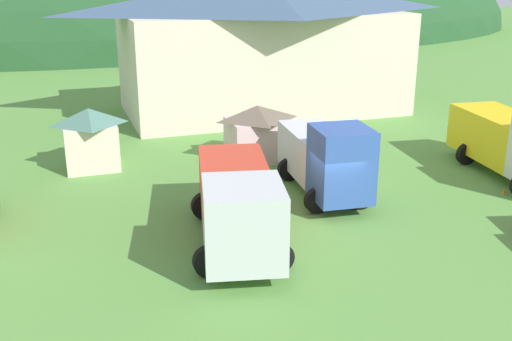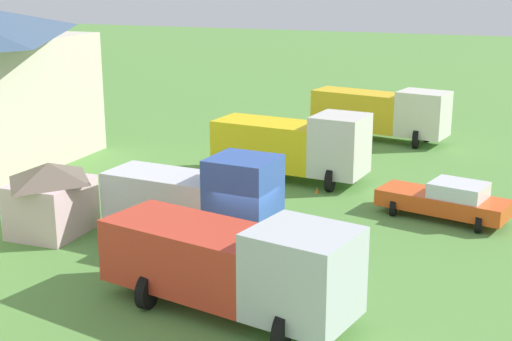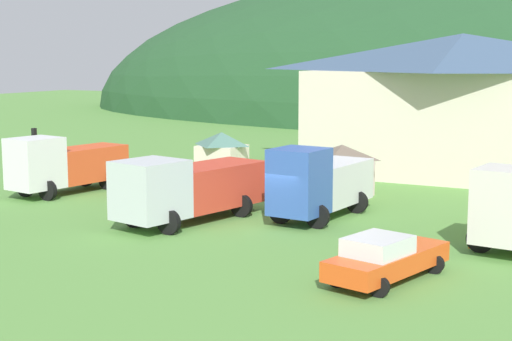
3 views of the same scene
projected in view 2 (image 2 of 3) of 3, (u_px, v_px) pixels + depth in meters
name	position (u px, v px, depth m)	size (l,w,h in m)	color
ground_plane	(248.00, 259.00, 26.22)	(200.00, 200.00, 0.00)	#5B9342
play_shed_pink	(51.00, 197.00, 28.51)	(3.20, 2.72, 2.89)	beige
tow_truck_silver	(237.00, 263.00, 21.60)	(4.35, 8.47, 3.16)	silver
box_truck_blue	(201.00, 198.00, 27.40)	(3.41, 7.02, 3.58)	#3356AD
flatbed_truck_yellow	(296.00, 144.00, 35.83)	(3.90, 7.93, 3.47)	silver
heavy_rig_striped	(383.00, 112.00, 44.30)	(4.03, 8.66, 3.22)	silver
service_pickup_orange	(446.00, 200.00, 30.30)	(3.18, 5.69, 1.66)	#EC511B
traffic_cone_near_pickup	(317.00, 193.00, 34.05)	(0.36, 0.36, 0.59)	orange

